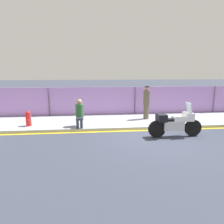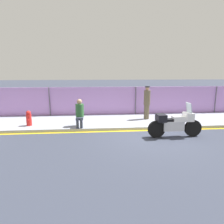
{
  "view_description": "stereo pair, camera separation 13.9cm",
  "coord_description": "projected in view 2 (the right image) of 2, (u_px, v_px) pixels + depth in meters",
  "views": [
    {
      "loc": [
        -2.65,
        -7.97,
        2.71
      ],
      "look_at": [
        -1.66,
        1.53,
        0.77
      ],
      "focal_mm": 32.0,
      "sensor_mm": 36.0,
      "label": 1
    },
    {
      "loc": [
        -2.51,
        -7.98,
        2.71
      ],
      "look_at": [
        -1.66,
        1.53,
        0.77
      ],
      "focal_mm": 32.0,
      "sensor_mm": 36.0,
      "label": 2
    }
  ],
  "objects": [
    {
      "name": "ground_plane",
      "position": [
        154.0,
        136.0,
        8.55
      ],
      "size": [
        120.0,
        120.0,
        0.0
      ],
      "primitive_type": "plane",
      "color": "#333847"
    },
    {
      "name": "curb_paint_stripe",
      "position": [
        149.0,
        130.0,
        9.35
      ],
      "size": [
        38.26,
        0.18,
        0.01
      ],
      "color": "gold",
      "rests_on": "ground_plane"
    },
    {
      "name": "sidewalk",
      "position": [
        141.0,
        121.0,
        10.9
      ],
      "size": [
        38.26,
        3.03,
        0.13
      ],
      "color": "#8E93A3",
      "rests_on": "ground_plane"
    },
    {
      "name": "fire_hydrant",
      "position": [
        29.0,
        118.0,
        9.63
      ],
      "size": [
        0.25,
        0.31,
        0.73
      ],
      "color": "red",
      "rests_on": "sidewalk"
    },
    {
      "name": "officer_standing",
      "position": [
        147.0,
        102.0,
        10.88
      ],
      "size": [
        0.35,
        0.35,
        1.8
      ],
      "color": "brown",
      "rests_on": "sidewalk"
    },
    {
      "name": "motorcycle",
      "position": [
        175.0,
        123.0,
        8.31
      ],
      "size": [
        2.31,
        0.51,
        1.45
      ],
      "rotation": [
        0.0,
        0.0,
        0.02
      ],
      "color": "black",
      "rests_on": "ground_plane"
    },
    {
      "name": "storefront_fence",
      "position": [
        135.0,
        101.0,
        12.3
      ],
      "size": [
        36.34,
        0.17,
        1.8
      ],
      "color": "#AD7FC6",
      "rests_on": "ground_plane"
    },
    {
      "name": "person_seated_on_curb",
      "position": [
        80.0,
        111.0,
        9.44
      ],
      "size": [
        0.39,
        0.68,
        1.3
      ],
      "color": "#2D3342",
      "rests_on": "sidewalk"
    }
  ]
}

